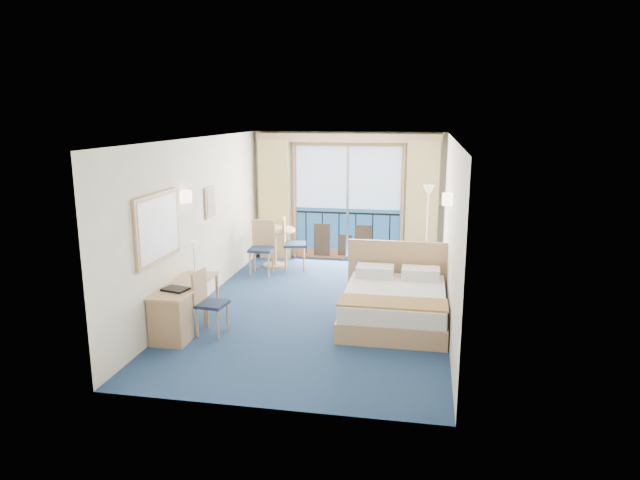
{
  "coord_description": "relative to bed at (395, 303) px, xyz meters",
  "views": [
    {
      "loc": [
        1.6,
        -8.59,
        3.09
      ],
      "look_at": [
        -0.03,
        0.2,
        1.08
      ],
      "focal_mm": 32.0,
      "sensor_mm": 36.0,
      "label": 1
    }
  ],
  "objects": [
    {
      "name": "round_table",
      "position": [
        -2.61,
        2.77,
        0.3
      ],
      "size": [
        0.86,
        0.86,
        0.78
      ],
      "color": "tan",
      "rests_on": "ground"
    },
    {
      "name": "bed",
      "position": [
        0.0,
        0.0,
        0.0
      ],
      "size": [
        1.66,
        1.97,
        1.04
      ],
      "color": "tan",
      "rests_on": "ground"
    },
    {
      "name": "mirror",
      "position": [
        -3.19,
        -1.11,
        1.26
      ],
      "size": [
        0.05,
        1.25,
        0.95
      ],
      "color": "tan",
      "rests_on": "room_walls"
    },
    {
      "name": "floor",
      "position": [
        -1.22,
        0.39,
        -0.29
      ],
      "size": [
        6.5,
        6.5,
        0.0
      ],
      "primitive_type": "plane",
      "color": "navy",
      "rests_on": "ground"
    },
    {
      "name": "floor_lamp",
      "position": [
        0.45,
        2.73,
        1.03
      ],
      "size": [
        0.24,
        0.24,
        1.74
      ],
      "color": "silver",
      "rests_on": "ground"
    },
    {
      "name": "table_chair_a",
      "position": [
        -2.24,
        2.62,
        0.3
      ],
      "size": [
        0.54,
        0.53,
        1.04
      ],
      "rotation": [
        0.0,
        0.0,
        1.78
      ],
      "color": "#1E2946",
      "rests_on": "ground"
    },
    {
      "name": "sconce_right",
      "position": [
        0.72,
        0.24,
        1.56
      ],
      "size": [
        0.18,
        0.18,
        0.18
      ],
      "primitive_type": "cylinder",
      "color": "#FFE3B2",
      "rests_on": "room_walls"
    },
    {
      "name": "curtain_left",
      "position": [
        -2.77,
        3.46,
        0.98
      ],
      "size": [
        0.65,
        0.22,
        2.55
      ],
      "primitive_type": "cube",
      "color": "#D1BB73",
      "rests_on": "room_walls"
    },
    {
      "name": "wall_print",
      "position": [
        -3.19,
        0.84,
        1.31
      ],
      "size": [
        0.04,
        0.42,
        0.52
      ],
      "color": "tan",
      "rests_on": "room_walls"
    },
    {
      "name": "nightstand",
      "position": [
        0.53,
        1.15,
        0.01
      ],
      "size": [
        0.46,
        0.44,
        0.61
      ],
      "primitive_type": "cube",
      "color": "#9D7953",
      "rests_on": "ground"
    },
    {
      "name": "desk_chair",
      "position": [
        -2.6,
        -0.94,
        0.22
      ],
      "size": [
        0.44,
        0.43,
        0.91
      ],
      "rotation": [
        0.0,
        0.0,
        1.47
      ],
      "color": "#1E2946",
      "rests_on": "ground"
    },
    {
      "name": "table_chair_b",
      "position": [
        -2.7,
        2.2,
        0.3
      ],
      "size": [
        0.47,
        0.48,
        1.05
      ],
      "rotation": [
        0.0,
        0.0,
        0.05
      ],
      "color": "#1E2946",
      "rests_on": "ground"
    },
    {
      "name": "balcony_door",
      "position": [
        -1.23,
        3.61,
        0.85
      ],
      "size": [
        2.36,
        0.03,
        2.52
      ],
      "color": "navy",
      "rests_on": "room_walls"
    },
    {
      "name": "desk_lamp",
      "position": [
        -3.05,
        -0.29,
        0.75
      ],
      "size": [
        0.13,
        0.13,
        0.48
      ],
      "color": "silver",
      "rests_on": "desk"
    },
    {
      "name": "phone",
      "position": [
        0.5,
        1.13,
        0.36
      ],
      "size": [
        0.22,
        0.18,
        0.09
      ],
      "primitive_type": "cube",
      "rotation": [
        0.0,
        0.0,
        -0.17
      ],
      "color": "beige",
      "rests_on": "nightstand"
    },
    {
      "name": "folder",
      "position": [
        -2.97,
        -1.15,
        0.41
      ],
      "size": [
        0.38,
        0.32,
        0.03
      ],
      "primitive_type": "cube",
      "rotation": [
        0.0,
        0.0,
        -0.24
      ],
      "color": "black",
      "rests_on": "desk"
    },
    {
      "name": "armchair",
      "position": [
        0.43,
        1.73,
        0.04
      ],
      "size": [
        0.79,
        0.81,
        0.67
      ],
      "primitive_type": "imported",
      "rotation": [
        0.0,
        0.0,
        3.26
      ],
      "color": "#40444D",
      "rests_on": "ground"
    },
    {
      "name": "pelmet",
      "position": [
        -1.22,
        3.49,
        2.29
      ],
      "size": [
        3.8,
        0.25,
        0.18
      ],
      "primitive_type": "cube",
      "color": "tan",
      "rests_on": "room_walls"
    },
    {
      "name": "room_walls",
      "position": [
        -1.22,
        0.39,
        1.49
      ],
      "size": [
        4.04,
        6.54,
        2.72
      ],
      "color": "white",
      "rests_on": "ground"
    },
    {
      "name": "sconce_left",
      "position": [
        -3.16,
        -0.21,
        1.56
      ],
      "size": [
        0.18,
        0.18,
        0.18
      ],
      "primitive_type": "cylinder",
      "color": "#FFE3B2",
      "rests_on": "room_walls"
    },
    {
      "name": "curtain_right",
      "position": [
        0.33,
        3.46,
        0.98
      ],
      "size": [
        0.65,
        0.22,
        2.55
      ],
      "primitive_type": "cube",
      "color": "#D1BB73",
      "rests_on": "room_walls"
    },
    {
      "name": "desk",
      "position": [
        -2.96,
        -1.25,
        0.09
      ],
      "size": [
        0.5,
        1.45,
        0.68
      ],
      "color": "tan",
      "rests_on": "ground"
    }
  ]
}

